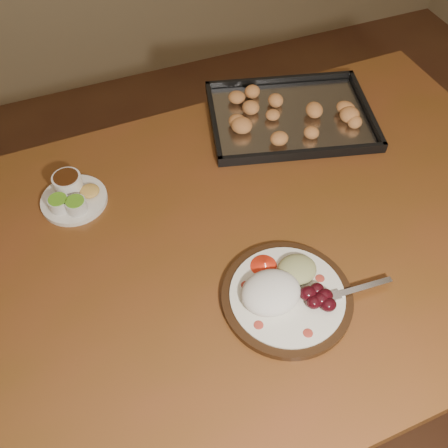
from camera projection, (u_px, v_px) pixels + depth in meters
name	position (u px, v px, depth m)	size (l,w,h in m)	color
dining_table	(226.00, 270.00, 1.10)	(1.52, 0.93, 0.75)	brown
dinner_plate	(285.00, 293.00, 0.94)	(0.32, 0.25, 0.06)	black
condiment_saucer	(72.00, 195.00, 1.09)	(0.14, 0.14, 0.05)	silver
baking_tray	(290.00, 115.00, 1.26)	(0.47, 0.39, 0.04)	black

